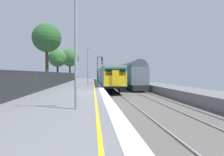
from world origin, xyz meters
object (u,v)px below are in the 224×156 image
Objects in this scene: background_tree_centre at (70,56)px; background_tree_right at (58,59)px; commuter_train_at_platform at (105,75)px; background_tree_left at (70,58)px; background_tree_back at (48,39)px; freight_train_adjacent_track at (117,74)px; speed_limit_sign at (97,73)px; signal_gantry at (99,66)px; platform_lamp_near at (76,39)px; platform_lamp_mid at (88,63)px.

background_tree_centre is 1.40× the size of background_tree_right.
background_tree_left reaches higher than commuter_train_at_platform.
freight_train_adjacent_track is at bearing 64.38° from background_tree_back.
commuter_train_at_platform is 9.75m from speed_limit_sign.
speed_limit_sign is (-1.85, -9.55, 0.52)m from commuter_train_at_platform.
background_tree_centre is (-7.28, 18.16, 3.50)m from signal_gantry.
background_tree_centre reaches higher than speed_limit_sign.
platform_lamp_mid is (0.00, 21.36, 0.04)m from platform_lamp_near.
background_tree_back reaches higher than platform_lamp_mid.
freight_train_adjacent_track is at bearing 18.55° from background_tree_left.
background_tree_left is (-4.99, 42.38, 2.30)m from platform_lamp_near.
speed_limit_sign is at bearing -105.89° from freight_train_adjacent_track.
background_tree_centre is at bearing 93.98° from background_tree_left.
background_tree_left is 1.31× the size of background_tree_right.
platform_lamp_near is (-7.40, -46.53, 1.67)m from freight_train_adjacent_track.
signal_gantry is 0.89× the size of platform_lamp_mid.
platform_lamp_mid is (-3.39, -14.17, 1.99)m from commuter_train_at_platform.
background_tree_right reaches higher than commuter_train_at_platform.
platform_lamp_mid is at bearing -106.37° from freight_train_adjacent_track.
background_tree_right is (-5.47, 6.54, 1.03)m from platform_lamp_mid.
background_tree_back is at bearing -127.01° from signal_gantry.
background_tree_left is at bearing 118.27° from signal_gantry.
speed_limit_sign is at bearing 86.60° from platform_lamp_near.
background_tree_back is at bearing -115.62° from freight_train_adjacent_track.
commuter_train_at_platform is at bearing 60.75° from background_tree_back.
freight_train_adjacent_track is 17.93m from signal_gantry.
signal_gantry is at bearing -107.84° from freight_train_adjacent_track.
platform_lamp_mid is at bearing -78.49° from background_tree_centre.
background_tree_back reaches higher than background_tree_left.
background_tree_back is (-0.47, -22.65, 0.90)m from background_tree_left.
freight_train_adjacent_track is at bearing 74.11° from speed_limit_sign.
background_tree_left is (-12.39, -4.16, 3.97)m from freight_train_adjacent_track.
speed_limit_sign is at bearing -15.33° from background_tree_right.
platform_lamp_mid is 0.70× the size of background_tree_left.
speed_limit_sign is 0.47× the size of background_tree_right.
background_tree_back is (-5.46, 19.73, 3.21)m from platform_lamp_near.
freight_train_adjacent_track is 13.75m from background_tree_centre.
commuter_train_at_platform is 7.90× the size of platform_lamp_near.
platform_lamp_near is 21.36m from platform_lamp_mid.
freight_train_adjacent_track is 26.29m from platform_lamp_mid.
background_tree_centre is (-5.36, 26.32, 3.30)m from platform_lamp_mid.
background_tree_right is at bearing 90.06° from background_tree_back.
background_tree_left is at bearing 140.78° from commuter_train_at_platform.
platform_lamp_near is at bearing -90.00° from platform_lamp_mid.
speed_limit_sign is at bearing -96.07° from signal_gantry.
background_tree_right is (-8.86, -7.63, 3.02)m from commuter_train_at_platform.
background_tree_left is at bearing 96.72° from platform_lamp_near.
freight_train_adjacent_track is at bearing 55.37° from background_tree_right.
commuter_train_at_platform is 7.14× the size of background_tree_right.
commuter_train_at_platform is at bearing 76.27° from signal_gantry.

